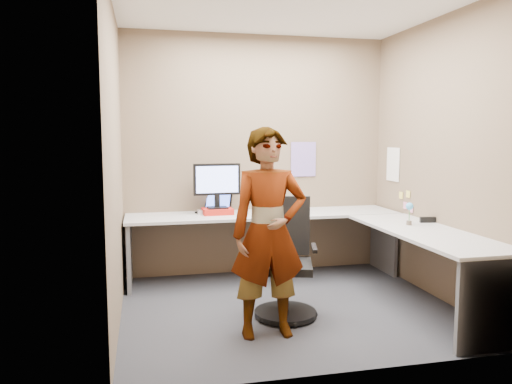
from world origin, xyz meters
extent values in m
plane|color=#27272C|center=(0.00, 0.00, 0.00)|extent=(3.00, 3.00, 0.00)
plane|color=brown|center=(0.00, 1.30, 1.35)|extent=(3.00, 0.00, 3.00)
plane|color=brown|center=(1.50, 0.00, 1.35)|extent=(0.00, 2.70, 2.70)
plane|color=brown|center=(-1.50, 0.00, 1.35)|extent=(0.00, 2.70, 2.70)
plane|color=white|center=(0.00, 0.00, 2.70)|extent=(3.00, 3.00, 0.00)
cube|color=#B3B3B3|center=(0.00, 0.98, 0.71)|extent=(2.96, 0.65, 0.03)
cube|color=#B3B3B3|center=(1.18, -0.32, 0.71)|extent=(0.65, 1.91, 0.03)
cube|color=#59595B|center=(-1.44, 0.98, 0.35)|extent=(0.04, 0.60, 0.70)
cube|color=#59595B|center=(1.44, 0.98, 0.35)|extent=(0.04, 0.60, 0.70)
cube|color=#59595B|center=(1.18, -1.24, 0.35)|extent=(0.60, 0.04, 0.70)
cube|color=#B41B12|center=(-0.50, 1.02, 0.76)|extent=(0.33, 0.25, 0.06)
cube|color=black|center=(-0.50, 1.02, 0.80)|extent=(0.22, 0.16, 0.02)
cube|color=black|center=(-0.50, 1.04, 0.87)|extent=(0.05, 0.04, 0.13)
cube|color=black|center=(-0.50, 1.04, 1.11)|extent=(0.51, 0.06, 0.34)
cube|color=#8DA3F5|center=(-0.50, 1.02, 1.11)|extent=(0.46, 0.03, 0.29)
cube|color=black|center=(-0.53, 1.12, 0.74)|extent=(0.41, 0.39, 0.02)
cube|color=black|center=(-0.46, 1.22, 0.86)|extent=(0.30, 0.25, 0.21)
cube|color=#5074FD|center=(-0.46, 1.22, 0.86)|extent=(0.26, 0.21, 0.17)
cube|color=#B7B7BC|center=(-0.65, 1.06, 0.75)|extent=(0.12, 0.08, 0.04)
sphere|color=red|center=(-0.65, 1.05, 0.78)|extent=(0.04, 0.04, 0.04)
cone|color=white|center=(-0.26, 0.93, 0.76)|extent=(0.10, 0.10, 0.06)
cube|color=black|center=(1.42, 0.05, 0.76)|extent=(0.15, 0.06, 0.05)
cylinder|color=brown|center=(1.17, -0.04, 0.75)|extent=(0.05, 0.05, 0.04)
cylinder|color=#338C3F|center=(1.17, -0.04, 0.84)|extent=(0.01, 0.01, 0.14)
sphere|color=#43ACEF|center=(1.17, -0.04, 0.91)|extent=(0.07, 0.07, 0.07)
cube|color=#846BB7|center=(0.55, 1.29, 1.30)|extent=(0.30, 0.01, 0.40)
cube|color=white|center=(1.49, 0.90, 1.25)|extent=(0.01, 0.28, 0.38)
cube|color=#F2E059|center=(1.49, 0.55, 0.95)|extent=(0.01, 0.07, 0.07)
cube|color=pink|center=(1.49, 0.60, 0.82)|extent=(0.01, 0.07, 0.07)
cube|color=pink|center=(1.49, 0.48, 0.80)|extent=(0.01, 0.07, 0.07)
cube|color=#F2E059|center=(1.49, 0.70, 0.92)|extent=(0.01, 0.07, 0.07)
cylinder|color=black|center=(-0.10, -0.23, 0.04)|extent=(0.54, 0.54, 0.04)
cylinder|color=black|center=(-0.10, -0.23, 0.25)|extent=(0.06, 0.06, 0.39)
cube|color=black|center=(-0.10, -0.23, 0.45)|extent=(0.55, 0.55, 0.07)
cube|color=black|center=(-0.04, -0.03, 0.77)|extent=(0.42, 0.16, 0.53)
cube|color=black|center=(-0.33, -0.16, 0.62)|extent=(0.12, 0.29, 0.03)
cube|color=black|center=(0.13, -0.30, 0.62)|extent=(0.12, 0.29, 0.03)
imported|color=#999399|center=(-0.34, -0.56, 0.82)|extent=(0.60, 0.40, 1.64)
camera|label=1|loc=(-1.27, -4.27, 1.58)|focal=35.00mm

